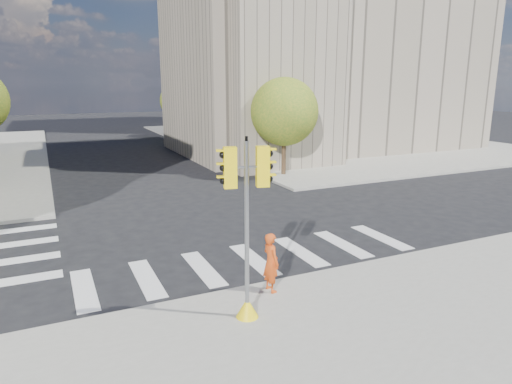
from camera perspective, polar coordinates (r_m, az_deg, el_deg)
ground at (r=17.29m, az=-2.75°, el=-6.15°), size 160.00×160.00×0.00m
sidewalk_far_right at (r=49.03m, az=7.46°, el=6.70°), size 28.00×40.00×0.15m
civic_building at (r=40.54m, az=7.69°, el=15.46°), size 26.00×16.00×19.39m
office_tower at (r=64.30m, az=1.32°, el=21.74°), size 20.00×18.00×30.00m
tree_re_near at (r=28.60m, az=3.56°, el=9.97°), size 4.20×4.20×6.16m
tree_re_mid at (r=39.54m, az=-4.91°, el=11.36°), size 4.60×4.60×6.66m
tree_re_far at (r=50.98m, az=-9.65°, el=11.16°), size 4.00×4.00×5.88m
lamp_near at (r=32.36m, az=0.93°, el=11.34°), size 0.35×0.18×8.11m
lamp_far at (r=45.36m, az=-6.99°, el=11.87°), size 0.35×0.18×8.11m
traffic_signal at (r=10.97m, az=-1.15°, el=-6.58°), size 1.08×0.56×4.49m
photographer at (r=12.72m, az=1.87°, el=-8.77°), size 0.46×0.65×1.69m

